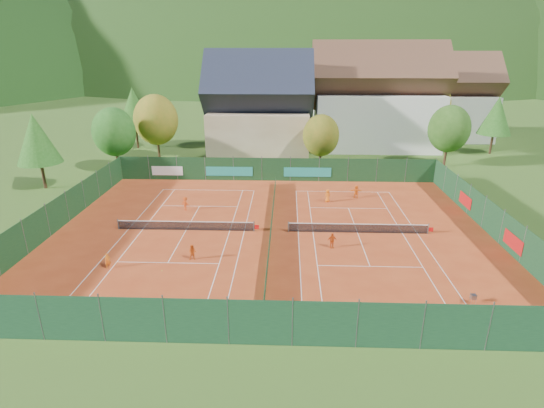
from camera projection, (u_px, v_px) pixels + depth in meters
The scene contains 32 objects.
ground at pixel (271, 232), 39.46m from camera, with size 600.00×600.00×0.00m, color #31551A.
clay_pad at pixel (271, 232), 39.45m from camera, with size 40.00×32.00×0.01m, color #AD3C19.
court_markings_left at pixel (186, 230), 39.73m from camera, with size 11.03×23.83×0.00m.
court_markings_right at pixel (358, 233), 39.17m from camera, with size 11.03×23.83×0.00m.
tennis_net_left at pixel (187, 225), 39.55m from camera, with size 13.30×0.10×1.02m.
tennis_net_right at pixel (360, 228), 38.99m from camera, with size 13.30×0.10×1.02m.
court_divider at pixel (271, 227), 39.28m from camera, with size 0.03×28.80×1.00m.
fence_north at pixel (272, 170), 53.94m from camera, with size 40.00×0.10×3.00m.
fence_south at pixel (260, 323), 23.94m from camera, with size 40.00×0.04×3.00m.
fence_west at pixel (58, 214), 39.63m from camera, with size 0.04×32.00×3.00m.
fence_east at pixel (492, 220), 38.29m from camera, with size 0.09×32.00×3.00m.
chalet at pixel (259, 113), 65.36m from camera, with size 16.20×12.00×16.00m.
hotel_block_a at pixel (376, 103), 70.05m from camera, with size 21.60×11.00×17.25m.
hotel_block_b at pixel (445, 102), 77.33m from camera, with size 17.28×10.00×15.50m.
tree_west_front at pixel (114, 132), 57.08m from camera, with size 5.72×5.72×8.69m.
tree_west_mid at pixel (156, 120), 62.32m from camera, with size 6.44×6.44×9.78m.
tree_west_back at pixel (134, 108), 69.79m from camera, with size 5.60×5.60×10.00m.
tree_center at pixel (321, 135), 58.21m from camera, with size 5.01×5.01×7.60m.
tree_east_front at pixel (449, 129), 59.23m from camera, with size 5.72×5.72×8.69m.
tree_east_mid at pixel (496, 116), 66.14m from camera, with size 5.04×5.04×9.00m.
tree_west_side at pixel (36, 139), 49.56m from camera, with size 5.04×5.04×9.00m.
tree_east_back at pixel (429, 104), 73.68m from camera, with size 7.15×7.15×10.86m.
mountain_backdrop at pixel (330, 140), 270.99m from camera, with size 820.00×530.00×242.00m.
ball_hopper at pixel (473, 297), 28.18m from camera, with size 0.34×0.34×0.80m.
loose_ball_0 at pixel (162, 271), 32.49m from camera, with size 0.07×0.07×0.07m, color #CCD833.
loose_ball_1 at pixel (373, 306), 28.05m from camera, with size 0.07×0.07×0.07m, color #CCD833.
player_left_near at pixel (108, 261), 32.75m from camera, with size 0.45×0.30×1.24m, color orange.
player_left_mid at pixel (193, 252), 33.99m from camera, with size 0.65×0.51×1.34m, color #CB4B12.
player_left_far at pixel (185, 204), 44.40m from camera, with size 0.95×0.55×1.48m, color #D24312.
player_right_near at pixel (332, 240), 36.02m from camera, with size 0.82×0.34×1.40m, color #CD4912.
player_right_far_a at pixel (327, 196), 46.73m from camera, with size 0.72×0.47×1.46m, color orange.
player_right_far_b at pixel (356, 192), 48.07m from camera, with size 1.37×0.44×1.48m, color orange.
Camera 1 is at (1.41, -36.06, 16.14)m, focal length 28.00 mm.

